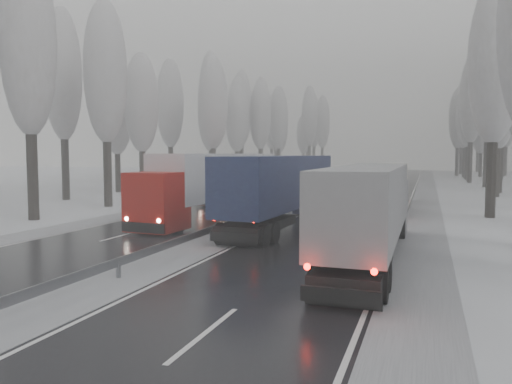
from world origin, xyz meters
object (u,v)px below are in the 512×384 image
Objects in this scene: truck_grey_tarp at (371,205)px; truck_blue_box at (286,186)px; box_truck_distant at (391,172)px; truck_red_red at (236,175)px; truck_red_white at (213,181)px; truck_cream_box at (393,182)px.

truck_blue_box is at bearing 126.81° from truck_grey_tarp.
truck_red_red is (-11.67, -44.63, 1.05)m from box_truck_distant.
truck_red_white reaches higher than truck_red_red.
truck_red_white is at bearing 162.00° from truck_blue_box.
truck_blue_box is at bearing -65.87° from truck_red_red.
truck_cream_box is 15.76m from truck_red_white.
truck_cream_box is at bearing -18.38° from truck_red_red.
truck_blue_box is 14.35m from truck_cream_box.
box_truck_distant is 59.50m from truck_red_white.
truck_blue_box reaches higher than truck_grey_tarp.
truck_blue_box reaches higher than truck_cream_box.
truck_cream_box is 2.01× the size of box_truck_distant.
box_truck_distant is 46.14m from truck_red_red.
truck_grey_tarp is at bearing -93.43° from box_truck_distant.
truck_blue_box is 2.39× the size of box_truck_distant.
truck_red_red reaches higher than box_truck_distant.
truck_blue_box is 1.19× the size of truck_cream_box.
truck_red_red is (-15.05, 3.24, 0.24)m from truck_cream_box.
truck_grey_tarp is 0.91× the size of truck_blue_box.
truck_red_red is at bearing 108.91° from truck_red_white.
truck_grey_tarp is at bearing -63.67° from truck_red_red.
truck_red_white is at bearing -81.11° from truck_red_red.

